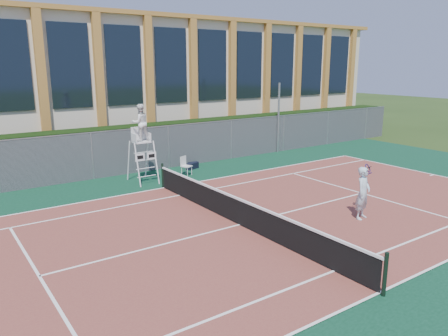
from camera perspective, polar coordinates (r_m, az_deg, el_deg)
ground at (r=14.83m, az=2.06°, el=-7.51°), size 120.00×120.00×0.00m
apron at (r=15.59m, az=-0.17°, el=-6.42°), size 36.00×20.00×0.01m
tennis_court at (r=14.82m, az=2.06°, el=-7.44°), size 23.77×10.97×0.02m
tennis_net at (r=14.65m, az=2.07°, el=-5.55°), size 0.10×11.30×1.10m
fence at (r=21.94m, az=-11.88°, el=2.12°), size 40.00×0.06×2.20m
hedge at (r=23.03m, az=-13.06°, el=2.59°), size 40.00×1.40×2.20m
building at (r=30.19m, az=-19.18°, el=10.53°), size 45.00×10.60×8.22m
steel_pole at (r=26.78m, az=7.12°, el=6.50°), size 0.12×0.12×4.21m
umpire_chair at (r=19.98m, az=-10.89°, el=5.55°), size 1.01×1.55×3.61m
plastic_chair at (r=21.29m, az=-5.12°, el=0.51°), size 0.57×0.57×0.93m
sports_bag_near at (r=22.60m, az=-4.20°, el=0.28°), size 0.80×0.53×0.32m
sports_bag_far at (r=23.26m, az=-4.00°, el=0.53°), size 0.53×0.24×0.21m
tennis_player at (r=15.85m, az=17.70°, el=-3.12°), size 1.06×0.76×1.85m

